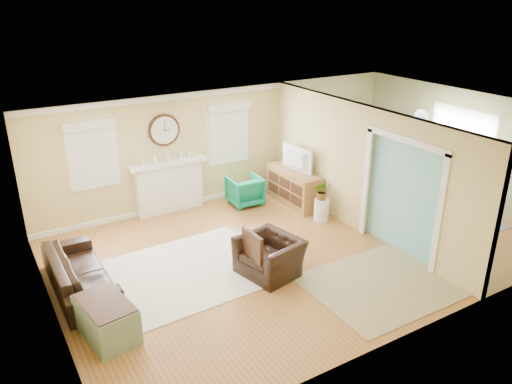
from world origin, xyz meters
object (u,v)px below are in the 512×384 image
eames_chair (270,256)px  dining_table (418,201)px  green_chair (245,191)px  credenza (294,187)px  sofa (80,272)px

eames_chair → dining_table: 4.15m
green_chair → dining_table: bearing=143.3°
credenza → green_chair: bearing=152.4°
eames_chair → dining_table: (4.13, 0.40, -0.01)m
credenza → dining_table: 2.78m
eames_chair → dining_table: eames_chair is taller
green_chair → dining_table: (2.98, -2.47, -0.01)m
eames_chair → credenza: size_ratio=0.67×
sofa → credenza: credenza is taller
sofa → eames_chair: size_ratio=2.09×
eames_chair → green_chair: (1.15, 2.87, -0.00)m
dining_table → eames_chair: bearing=92.3°
sofa → green_chair: (4.11, 1.69, 0.02)m
credenza → dining_table: (1.98, -1.94, -0.07)m
eames_chair → green_chair: bearing=146.3°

